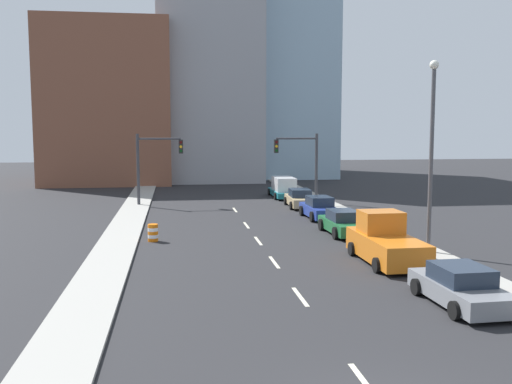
% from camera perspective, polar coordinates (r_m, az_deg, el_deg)
% --- Properties ---
extents(sidewalk_left, '(2.13, 88.04, 0.13)m').
position_cam_1_polar(sidewalk_left, '(55.07, -11.30, -0.14)').
color(sidewalk_left, '#9E9B93').
rests_on(sidewalk_left, ground).
extents(sidewalk_right, '(2.13, 88.04, 0.13)m').
position_cam_1_polar(sidewalk_right, '(56.29, 4.29, 0.10)').
color(sidewalk_right, '#9E9B93').
rests_on(sidewalk_right, ground).
extents(lane_stripe_at_2m, '(0.16, 2.40, 0.01)m').
position_cam_1_polar(lane_stripe_at_2m, '(14.73, 10.92, -18.32)').
color(lane_stripe_at_2m, beige).
rests_on(lane_stripe_at_2m, ground).
extents(lane_stripe_at_9m, '(0.16, 2.40, 0.01)m').
position_cam_1_polar(lane_stripe_at_9m, '(21.31, 4.43, -10.38)').
color(lane_stripe_at_9m, beige).
rests_on(lane_stripe_at_9m, ground).
extents(lane_stripe_at_15m, '(0.16, 2.40, 0.01)m').
position_cam_1_polar(lane_stripe_at_15m, '(26.53, 1.83, -7.02)').
color(lane_stripe_at_15m, beige).
rests_on(lane_stripe_at_15m, ground).
extents(lane_stripe_at_20m, '(0.16, 2.40, 0.01)m').
position_cam_1_polar(lane_stripe_at_20m, '(31.46, 0.22, -4.90)').
color(lane_stripe_at_20m, beige).
rests_on(lane_stripe_at_20m, ground).
extents(lane_stripe_at_25m, '(0.16, 2.40, 0.01)m').
position_cam_1_polar(lane_stripe_at_25m, '(36.51, -0.96, -3.34)').
color(lane_stripe_at_25m, beige).
rests_on(lane_stripe_at_25m, ground).
extents(lane_stripe_at_32m, '(0.16, 2.40, 0.01)m').
position_cam_1_polar(lane_stripe_at_32m, '(43.42, -2.12, -1.80)').
color(lane_stripe_at_32m, beige).
rests_on(lane_stripe_at_32m, ground).
extents(building_brick_left, '(14.00, 16.00, 17.97)m').
position_cam_1_polar(building_brick_left, '(69.71, -14.35, 8.46)').
color(building_brick_left, brown).
rests_on(building_brick_left, ground).
extents(building_office_center, '(12.00, 20.00, 30.84)m').
position_cam_1_polar(building_office_center, '(73.96, -4.96, 13.49)').
color(building_office_center, '#99999E').
rests_on(building_office_center, ground).
extents(building_glass_right, '(13.00, 20.00, 27.99)m').
position_cam_1_polar(building_glass_right, '(78.83, 1.83, 12.02)').
color(building_glass_right, '#99B7CC').
rests_on(building_glass_right, ground).
extents(traffic_signal_left, '(3.70, 0.35, 5.76)m').
position_cam_1_polar(traffic_signal_left, '(46.24, -10.42, 3.20)').
color(traffic_signal_left, '#38383D').
rests_on(traffic_signal_left, ground).
extents(traffic_signal_right, '(3.70, 0.35, 5.76)m').
position_cam_1_polar(traffic_signal_right, '(47.41, 4.83, 3.36)').
color(traffic_signal_right, '#38383D').
rests_on(traffic_signal_right, ground).
extents(traffic_barrel, '(0.56, 0.56, 0.95)m').
position_cam_1_polar(traffic_barrel, '(31.76, -10.27, -4.03)').
color(traffic_barrel, orange).
rests_on(traffic_barrel, ground).
extents(street_lamp, '(0.44, 0.44, 9.38)m').
position_cam_1_polar(street_lamp, '(28.80, 17.15, 4.54)').
color(street_lamp, '#4C4C51').
rests_on(street_lamp, ground).
extents(fire_hydrant, '(0.26, 0.26, 0.84)m').
position_cam_1_polar(fire_hydrant, '(23.03, 22.84, -8.53)').
color(fire_hydrant, red).
rests_on(fire_hydrant, ground).
extents(sedan_gray, '(2.24, 4.56, 1.41)m').
position_cam_1_polar(sedan_gray, '(21.32, 19.79, -8.95)').
color(sedan_gray, slate).
rests_on(sedan_gray, ground).
extents(pickup_truck_orange, '(2.46, 5.47, 2.29)m').
position_cam_1_polar(pickup_truck_orange, '(27.02, 12.82, -4.94)').
color(pickup_truck_orange, orange).
rests_on(pickup_truck_orange, ground).
extents(sedan_green, '(2.07, 4.69, 1.42)m').
position_cam_1_polar(sedan_green, '(33.70, 8.67, -3.10)').
color(sedan_green, '#1E6033').
rests_on(sedan_green, ground).
extents(sedan_blue, '(2.11, 4.65, 1.52)m').
position_cam_1_polar(sedan_blue, '(39.45, 6.36, -1.64)').
color(sedan_blue, navy).
rests_on(sedan_blue, ground).
extents(sedan_tan, '(2.20, 4.81, 1.43)m').
position_cam_1_polar(sedan_tan, '(45.11, 4.40, -0.68)').
color(sedan_tan, tan).
rests_on(sedan_tan, ground).
extents(box_truck_teal, '(2.24, 5.59, 1.85)m').
position_cam_1_polar(box_truck_teal, '(51.25, 2.78, 0.42)').
color(box_truck_teal, '#196B75').
rests_on(box_truck_teal, ground).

